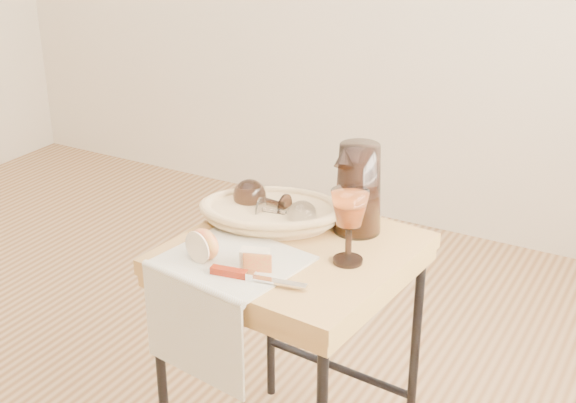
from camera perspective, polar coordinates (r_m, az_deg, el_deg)
The scene contains 10 objects.
side_table at distance 1.98m, azimuth 0.29°, elevation -11.62°, with size 0.51×0.51×0.65m, color olive, non-canonical shape.
tea_towel at distance 1.75m, azimuth -4.03°, elevation -4.27°, with size 0.29×0.26×0.01m, color silver.
bread_basket at distance 1.91m, azimuth -1.21°, elevation -0.93°, with size 0.31×0.22×0.05m, color tan, non-canonical shape.
goblet_lying_a at distance 1.93m, azimuth -1.71°, elevation 0.14°, with size 0.13×0.08×0.08m, color #3D271C, non-canonical shape.
goblet_lying_b at distance 1.87m, azimuth -0.29°, elevation -0.80°, with size 0.12×0.07×0.07m, color white, non-canonical shape.
pitcher at distance 1.85m, azimuth 5.10°, elevation 0.93°, with size 0.15×0.23×0.26m, color black, non-canonical shape.
wine_goblet at distance 1.71m, azimuth 4.42°, elevation -1.83°, with size 0.08×0.08×0.17m, color white, non-canonical shape.
apple_half at distance 1.74m, azimuth -6.03°, elevation -3.07°, with size 0.08×0.04×0.07m, color red.
apple_wedge at distance 1.71m, azimuth -2.41°, elevation -4.13°, with size 0.06×0.03×0.04m, color beige.
table_knife at distance 1.66m, azimuth -2.46°, elevation -5.41°, with size 0.21×0.02×0.02m, color silver, non-canonical shape.
Camera 1 is at (1.38, -1.19, 1.47)m, focal length 49.30 mm.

